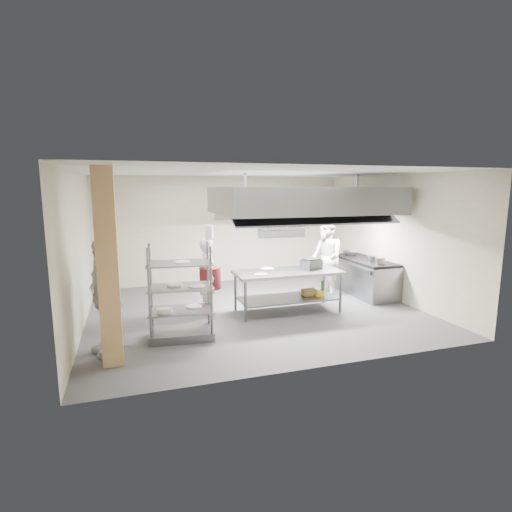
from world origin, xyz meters
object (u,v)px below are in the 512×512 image
object	(u,v)px
cooking_range	(364,278)
chef_head	(209,276)
island	(288,291)
pass_rack	(180,292)
chef_plating	(105,296)
stockpot	(372,259)
chef_line	(326,258)
griddle	(311,264)

from	to	relation	value
cooking_range	chef_head	world-z (taller)	chef_head
island	pass_rack	size ratio (longest dim) A/B	1.35
chef_plating	stockpot	bearing A→B (deg)	80.18
chef_line	griddle	xyz separation A→B (m)	(-0.80, -0.86, 0.04)
island	chef_line	size ratio (longest dim) A/B	1.20
chef_plating	island	bearing A→B (deg)	83.32
chef_head	chef_line	distance (m)	3.11
chef_plating	griddle	size ratio (longest dim) A/B	4.74
chef_line	griddle	world-z (taller)	chef_line
cooking_range	chef_line	size ratio (longest dim) A/B	1.04
chef_head	chef_plating	bearing A→B (deg)	131.26
pass_rack	griddle	size ratio (longest dim) A/B	4.23
cooking_range	chef_line	bearing A→B (deg)	169.93
pass_rack	chef_head	world-z (taller)	pass_rack
chef_head	chef_line	xyz separation A→B (m)	(3.07, 0.53, 0.14)
pass_rack	cooking_range	distance (m)	5.13
island	chef_head	world-z (taller)	chef_head
griddle	cooking_range	bearing A→B (deg)	2.70
chef_line	griddle	distance (m)	1.17
chef_plating	griddle	distance (m)	4.44
cooking_range	griddle	bearing A→B (deg)	-159.59
island	griddle	size ratio (longest dim) A/B	5.71
pass_rack	stockpot	size ratio (longest dim) A/B	7.28
pass_rack	griddle	distance (m)	3.18
island	pass_rack	bearing A→B (deg)	-159.84
chef_line	chef_plating	size ratio (longest dim) A/B	1.01
stockpot	griddle	bearing A→B (deg)	-171.49
cooking_range	griddle	size ratio (longest dim) A/B	4.95
cooking_range	griddle	xyz separation A→B (m)	(-1.82, -0.68, 0.59)
cooking_range	stockpot	size ratio (longest dim) A/B	8.53
island	griddle	bearing A→B (deg)	10.85
stockpot	chef_plating	bearing A→B (deg)	-165.92
chef_plating	stockpot	xyz separation A→B (m)	(6.01, 1.51, 0.02)
chef_line	chef_head	bearing A→B (deg)	-74.15
cooking_range	chef_head	size ratio (longest dim) A/B	1.22
chef_plating	chef_line	bearing A→B (deg)	88.62
griddle	stockpot	bearing A→B (deg)	-9.20
pass_rack	cooking_range	world-z (taller)	pass_rack
chef_plating	griddle	bearing A→B (deg)	82.39
island	chef_plating	distance (m)	3.86
stockpot	pass_rack	bearing A→B (deg)	-165.39
island	chef_line	xyz separation A→B (m)	(1.41, 0.97, 0.51)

